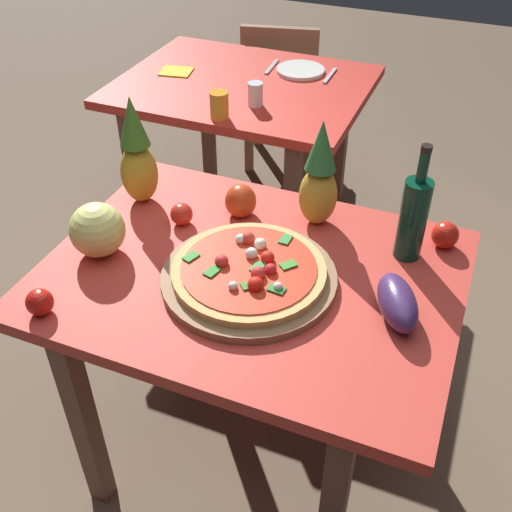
# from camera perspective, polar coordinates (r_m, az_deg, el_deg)

# --- Properties ---
(ground_plane) EXTENTS (10.00, 10.00, 0.00)m
(ground_plane) POSITION_cam_1_polar(r_m,az_deg,el_deg) (2.26, -0.31, -16.73)
(ground_plane) COLOR brown
(display_table) EXTENTS (1.13, 0.85, 0.78)m
(display_table) POSITION_cam_1_polar(r_m,az_deg,el_deg) (1.75, -0.39, -4.04)
(display_table) COLOR brown
(display_table) RESTS_ON ground_plane
(background_table) EXTENTS (1.08, 0.85, 0.78)m
(background_table) POSITION_cam_1_polar(r_m,az_deg,el_deg) (2.84, -1.21, 13.92)
(background_table) COLOR brown
(background_table) RESTS_ON ground_plane
(dining_chair) EXTENTS (0.48, 0.48, 0.85)m
(dining_chair) POSITION_cam_1_polar(r_m,az_deg,el_deg) (3.49, 2.33, 15.37)
(dining_chair) COLOR brown
(dining_chair) RESTS_ON ground_plane
(pizza_board) EXTENTS (0.47, 0.47, 0.02)m
(pizza_board) POSITION_cam_1_polar(r_m,az_deg,el_deg) (1.64, -0.66, -2.04)
(pizza_board) COLOR brown
(pizza_board) RESTS_ON display_table
(pizza) EXTENTS (0.41, 0.41, 0.06)m
(pizza) POSITION_cam_1_polar(r_m,az_deg,el_deg) (1.62, -0.63, -1.28)
(pizza) COLOR tan
(pizza) RESTS_ON pizza_board
(wine_bottle) EXTENTS (0.08, 0.08, 0.35)m
(wine_bottle) POSITION_cam_1_polar(r_m,az_deg,el_deg) (1.71, 14.48, 3.55)
(wine_bottle) COLOR #093523
(wine_bottle) RESTS_ON display_table
(pineapple_left) EXTENTS (0.11, 0.11, 0.35)m
(pineapple_left) POSITION_cam_1_polar(r_m,az_deg,el_deg) (1.92, -11.05, 9.14)
(pineapple_left) COLOR #B69229
(pineapple_left) RESTS_ON display_table
(pineapple_right) EXTENTS (0.11, 0.11, 0.33)m
(pineapple_right) POSITION_cam_1_polar(r_m,az_deg,el_deg) (1.79, 5.93, 7.16)
(pineapple_right) COLOR #BA912E
(pineapple_right) RESTS_ON display_table
(melon) EXTENTS (0.16, 0.16, 0.16)m
(melon) POSITION_cam_1_polar(r_m,az_deg,el_deg) (1.75, -14.60, 2.38)
(melon) COLOR #DADC76
(melon) RESTS_ON display_table
(bell_pepper) EXTENTS (0.10, 0.10, 0.11)m
(bell_pepper) POSITION_cam_1_polar(r_m,az_deg,el_deg) (1.87, -1.45, 5.15)
(bell_pepper) COLOR red
(bell_pepper) RESTS_ON display_table
(eggplant) EXTENTS (0.17, 0.22, 0.09)m
(eggplant) POSITION_cam_1_polar(r_m,az_deg,el_deg) (1.56, 13.07, -4.23)
(eggplant) COLOR #3D2555
(eggplant) RESTS_ON display_table
(tomato_near_board) EXTENTS (0.07, 0.07, 0.07)m
(tomato_near_board) POSITION_cam_1_polar(r_m,az_deg,el_deg) (1.62, -19.55, -4.08)
(tomato_near_board) COLOR red
(tomato_near_board) RESTS_ON display_table
(tomato_beside_pepper) EXTENTS (0.07, 0.07, 0.07)m
(tomato_beside_pepper) POSITION_cam_1_polar(r_m,az_deg,el_deg) (1.85, -6.97, 3.91)
(tomato_beside_pepper) COLOR red
(tomato_beside_pepper) RESTS_ON display_table
(tomato_by_bottle) EXTENTS (0.08, 0.08, 0.08)m
(tomato_by_bottle) POSITION_cam_1_polar(r_m,az_deg,el_deg) (1.82, 17.24, 1.90)
(tomato_by_bottle) COLOR red
(tomato_by_bottle) RESTS_ON display_table
(drinking_glass_juice) EXTENTS (0.07, 0.07, 0.11)m
(drinking_glass_juice) POSITION_cam_1_polar(r_m,az_deg,el_deg) (2.45, -3.46, 13.87)
(drinking_glass_juice) COLOR gold
(drinking_glass_juice) RESTS_ON background_table
(drinking_glass_water) EXTENTS (0.06, 0.06, 0.10)m
(drinking_glass_water) POSITION_cam_1_polar(r_m,az_deg,el_deg) (2.56, -0.07, 14.88)
(drinking_glass_water) COLOR silver
(drinking_glass_water) RESTS_ON background_table
(dinner_plate) EXTENTS (0.22, 0.22, 0.02)m
(dinner_plate) POSITION_cam_1_polar(r_m,az_deg,el_deg) (2.91, 4.17, 16.92)
(dinner_plate) COLOR white
(dinner_plate) RESTS_ON background_table
(fork_utensil) EXTENTS (0.03, 0.18, 0.01)m
(fork_utensil) POSITION_cam_1_polar(r_m,az_deg,el_deg) (2.95, 1.48, 17.26)
(fork_utensil) COLOR silver
(fork_utensil) RESTS_ON background_table
(knife_utensil) EXTENTS (0.02, 0.18, 0.01)m
(knife_utensil) POSITION_cam_1_polar(r_m,az_deg,el_deg) (2.87, 6.92, 16.38)
(knife_utensil) COLOR silver
(knife_utensil) RESTS_ON background_table
(napkin_folded) EXTENTS (0.16, 0.14, 0.01)m
(napkin_folded) POSITION_cam_1_polar(r_m,az_deg,el_deg) (2.92, -7.46, 16.72)
(napkin_folded) COLOR yellow
(napkin_folded) RESTS_ON background_table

